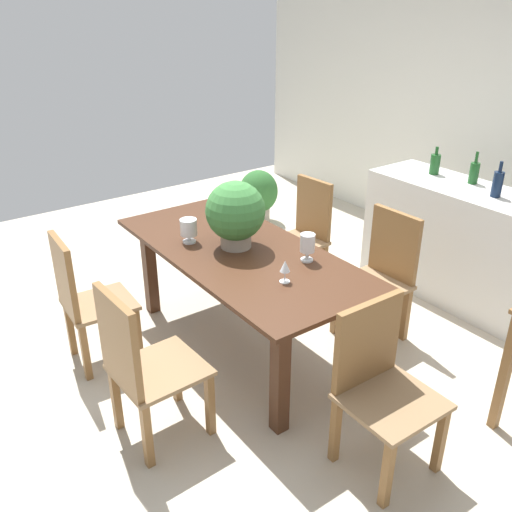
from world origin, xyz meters
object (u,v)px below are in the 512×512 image
Objects in this scene: chair_near_right at (140,363)px; dining_table at (240,267)px; flower_centerpiece at (235,213)px; wine_bottle_green at (497,184)px; chair_far_left at (304,231)px; potted_plant_floor at (258,194)px; crystal_vase_left at (189,228)px; crystal_vase_center_near at (307,244)px; wine_glass at (285,267)px; chair_far_right at (383,270)px; chair_near_left at (84,297)px; kitchen_counter at (476,250)px; chair_foot_end at (379,378)px; wine_bottle_clear at (474,172)px; wine_bottle_dark at (435,164)px.

dining_table is at bearing -67.36° from chair_near_right.
flower_centerpiece reaches higher than chair_near_right.
chair_far_left is at bearing -139.92° from wine_bottle_green.
dining_table is 2.44m from potted_plant_floor.
crystal_vase_left is 0.83m from crystal_vase_center_near.
chair_far_right is at bearing 95.16° from wine_glass.
potted_plant_floor is at bearing 153.71° from chair_far_left.
chair_near_left is at bearing -3.14° from chair_near_right.
crystal_vase_left is 2.40m from potted_plant_floor.
chair_far_left is 2.10m from chair_near_right.
potted_plant_floor is (-2.41, 1.55, -0.55)m from wine_glass.
chair_near_right is 0.51× the size of kitchen_counter.
chair_near_right reaches higher than chair_far_left.
potted_plant_floor is at bearing -172.19° from wine_bottle_green.
wine_bottle_clear is (-0.92, 2.00, 0.52)m from chair_foot_end.
chair_near_right is at bearing -44.58° from crystal_vase_left.
chair_near_left is 3.70× the size of wine_bottle_clear.
chair_far_left is at bearing -114.57° from wine_bottle_dark.
chair_foot_end reaches higher than potted_plant_floor.
chair_near_left reaches higher than chair_far_left.
chair_near_left reaches higher than crystal_vase_left.
wine_bottle_clear reaches higher than kitchen_counter.
wine_glass is 0.55× the size of wine_bottle_clear.
crystal_vase_center_near is at bearing -96.22° from kitchen_counter.
chair_near_right reaches higher than dining_table.
wine_glass is at bearing 93.80° from chair_foot_end.
chair_far_left is 1.22m from crystal_vase_left.
crystal_vase_left is at bearing -98.06° from chair_near_left.
crystal_vase_center_near reaches higher than kitchen_counter.
wine_bottle_green is (0.26, 1.61, 0.16)m from crystal_vase_center_near.
potted_plant_floor is (-3.15, 1.51, -0.20)m from chair_foot_end.
wine_bottle_clear is at bearing 12.20° from potted_plant_floor.
chair_far_right reaches higher than wine_glass.
potted_plant_floor is at bearing -167.03° from wine_bottle_dark.
wine_bottle_dark is (0.46, 1.01, 0.52)m from chair_far_left.
chair_foot_end is at bearing 3.09° from wine_glass.
chair_far_left is 1.00× the size of chair_far_right.
kitchen_counter is at bearing 168.17° from wine_bottle_green.
chair_far_left is 1.55m from potted_plant_floor.
wine_bottle_clear is (-0.18, 2.04, 0.17)m from wine_glass.
dining_table is at bearing -69.12° from chair_far_left.
flower_centerpiece reaches higher than wine_bottle_dark.
wine_bottle_dark is at bearing 102.37° from crystal_vase_center_near.
chair_far_left is at bearing -21.75° from potted_plant_floor.
chair_far_right is at bearing -85.29° from wine_bottle_clear.
chair_foot_end is at bearing 0.06° from dining_table.
crystal_vase_left is (-0.74, -1.15, 0.35)m from chair_far_right.
flower_centerpiece is 0.79× the size of potted_plant_floor.
wine_bottle_dark is at bearing 60.88° from chair_far_left.
potted_plant_floor is at bearing 164.67° from chair_far_right.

